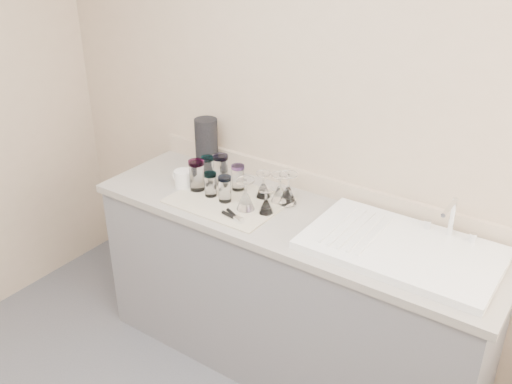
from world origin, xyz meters
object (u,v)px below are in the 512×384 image
Objects in this scene: tumbler_lavender at (225,189)px; can_opener at (234,216)px; white_mug at (183,179)px; goblet_back_left at (263,189)px; goblet_extra at (288,193)px; tumbler_blue at (210,184)px; tumbler_purple at (238,177)px; goblet_back_right at (279,192)px; goblet_front_left at (246,199)px; tumbler_magenta at (197,175)px; goblet_front_right at (266,205)px; tumbler_cyan at (221,169)px; paper_towel_roll at (207,145)px; tumbler_teal at (208,169)px; sink_unit at (402,248)px.

tumbler_lavender reaches higher than can_opener.
can_opener is at bearing -16.38° from white_mug.
goblet_back_left is 0.83× the size of goblet_extra.
tumbler_blue reaches higher than white_mug.
white_mug is at bearing -153.54° from tumbler_purple.
white_mug is (-0.51, -0.15, -0.01)m from goblet_back_right.
goblet_back_right is 0.19m from goblet_front_left.
tumbler_blue is 0.93× the size of white_mug.
goblet_front_left reaches higher than tumbler_lavender.
goblet_extra is at bearing 16.59° from tumbler_magenta.
tumbler_blue is 0.99× the size of goblet_front_right.
tumbler_cyan is at bearing 136.66° from can_opener.
paper_towel_roll reaches higher than goblet_back_left.
goblet_extra is (0.14, 0.17, 0.00)m from goblet_front_left.
white_mug is (-0.52, -0.01, -0.00)m from goblet_front_right.
goblet_back_left is 0.98× the size of white_mug.
tumbler_magenta is at bearing -113.75° from tumbler_cyan.
can_opener is at bearing -87.09° from goblet_front_left.
tumbler_magenta is 0.10m from white_mug.
goblet_front_left reaches higher than tumbler_teal.
tumbler_lavender is at bearing -46.64° from tumbler_cyan.
white_mug is (-0.14, -0.14, -0.04)m from tumbler_cyan.
goblet_back_right is at bearing 34.87° from tumbler_lavender.
can_opener is (0.14, -0.11, -0.06)m from tumbler_lavender.
tumbler_cyan is 1.00× the size of goblet_extra.
goblet_back_right is 0.53m from white_mug.
can_opener is (0.28, -0.26, -0.07)m from tumbler_cyan.
tumbler_blue is 0.35m from paper_towel_roll.
goblet_extra is at bearing 3.64° from tumbler_purple.
tumbler_lavender is at bearing -176.15° from goblet_front_right.
tumbler_cyan is 1.18× the size of tumbler_purple.
tumbler_purple is at bearing -176.49° from goblet_back_right.
sink_unit is 5.14× the size of goblet_front_left.
can_opener is at bearing -43.34° from tumbler_cyan.
tumbler_purple is at bearing 135.99° from goblet_front_left.
goblet_back_left is at bearing 21.21° from tumbler_magenta.
tumbler_cyan is 0.15m from tumbler_blue.
tumbler_teal is at bearing -49.72° from paper_towel_roll.
paper_towel_roll reaches higher than white_mug.
sink_unit reaches higher than tumbler_blue.
goblet_back_left is at bearing 128.55° from goblet_front_right.
tumbler_blue is (-0.07, -0.14, -0.00)m from tumbler_purple.
sink_unit is at bearing -4.22° from tumbler_purple.
tumbler_lavender is at bearing -149.46° from goblet_extra.
goblet_front_left is at bearing -22.19° from tumbler_teal.
paper_towel_roll is at bearing 156.46° from goblet_front_right.
goblet_extra reaches higher than tumbler_blue.
sink_unit is 6.05× the size of white_mug.
tumbler_lavender is 0.45× the size of paper_towel_roll.
tumbler_magenta is at bearing -177.28° from sink_unit.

